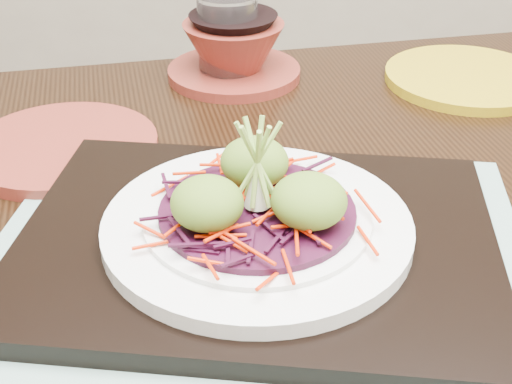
{
  "coord_description": "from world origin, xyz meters",
  "views": [
    {
      "loc": [
        -0.12,
        -0.46,
        1.09
      ],
      "look_at": [
        -0.1,
        0.03,
        0.79
      ],
      "focal_mm": 50.0,
      "sensor_mm": 36.0,
      "label": 1
    }
  ],
  "objects_px": {
    "dining_table": "(264,298)",
    "water_glass": "(228,37)",
    "terracotta_bowl_set": "(234,53)",
    "serving_tray": "(257,242)",
    "terracotta_side_plate": "(63,147)",
    "yellow_plate": "(467,78)",
    "white_plate": "(257,225)"
  },
  "relations": [
    {
      "from": "serving_tray",
      "to": "water_glass",
      "type": "relative_size",
      "value": 3.63
    },
    {
      "from": "dining_table",
      "to": "terracotta_side_plate",
      "type": "height_order",
      "value": "terracotta_side_plate"
    },
    {
      "from": "terracotta_side_plate",
      "to": "yellow_plate",
      "type": "bearing_deg",
      "value": 19.12
    },
    {
      "from": "dining_table",
      "to": "water_glass",
      "type": "relative_size",
      "value": 12.35
    },
    {
      "from": "dining_table",
      "to": "serving_tray",
      "type": "height_order",
      "value": "serving_tray"
    },
    {
      "from": "white_plate",
      "to": "yellow_plate",
      "type": "xyz_separation_m",
      "value": [
        0.28,
        0.34,
        -0.02
      ]
    },
    {
      "from": "white_plate",
      "to": "terracotta_bowl_set",
      "type": "distance_m",
      "value": 0.37
    },
    {
      "from": "dining_table",
      "to": "white_plate",
      "type": "xyz_separation_m",
      "value": [
        -0.01,
        -0.06,
        0.13
      ]
    },
    {
      "from": "terracotta_side_plate",
      "to": "yellow_plate",
      "type": "distance_m",
      "value": 0.49
    },
    {
      "from": "water_glass",
      "to": "terracotta_bowl_set",
      "type": "relative_size",
      "value": 0.47
    },
    {
      "from": "dining_table",
      "to": "serving_tray",
      "type": "distance_m",
      "value": 0.13
    },
    {
      "from": "terracotta_side_plate",
      "to": "water_glass",
      "type": "relative_size",
      "value": 1.83
    },
    {
      "from": "white_plate",
      "to": "terracotta_side_plate",
      "type": "bearing_deg",
      "value": 136.14
    },
    {
      "from": "water_glass",
      "to": "terracotta_bowl_set",
      "type": "bearing_deg",
      "value": 9.57
    },
    {
      "from": "terracotta_bowl_set",
      "to": "yellow_plate",
      "type": "relative_size",
      "value": 1.12
    },
    {
      "from": "serving_tray",
      "to": "terracotta_side_plate",
      "type": "xyz_separation_m",
      "value": [
        -0.19,
        0.18,
        -0.01
      ]
    },
    {
      "from": "yellow_plate",
      "to": "terracotta_bowl_set",
      "type": "bearing_deg",
      "value": 173.91
    },
    {
      "from": "white_plate",
      "to": "yellow_plate",
      "type": "bearing_deg",
      "value": 51.1
    },
    {
      "from": "white_plate",
      "to": "dining_table",
      "type": "bearing_deg",
      "value": 81.02
    },
    {
      "from": "water_glass",
      "to": "terracotta_side_plate",
      "type": "bearing_deg",
      "value": -131.85
    },
    {
      "from": "white_plate",
      "to": "serving_tray",
      "type": "bearing_deg",
      "value": 165.96
    },
    {
      "from": "water_glass",
      "to": "yellow_plate",
      "type": "height_order",
      "value": "water_glass"
    },
    {
      "from": "terracotta_side_plate",
      "to": "terracotta_bowl_set",
      "type": "relative_size",
      "value": 0.85
    },
    {
      "from": "water_glass",
      "to": "yellow_plate",
      "type": "distance_m",
      "value": 0.3
    },
    {
      "from": "terracotta_bowl_set",
      "to": "yellow_plate",
      "type": "xyz_separation_m",
      "value": [
        0.29,
        -0.03,
        -0.03
      ]
    },
    {
      "from": "terracotta_bowl_set",
      "to": "serving_tray",
      "type": "bearing_deg",
      "value": -88.33
    },
    {
      "from": "yellow_plate",
      "to": "white_plate",
      "type": "bearing_deg",
      "value": -128.9
    },
    {
      "from": "dining_table",
      "to": "terracotta_bowl_set",
      "type": "bearing_deg",
      "value": 84.13
    },
    {
      "from": "serving_tray",
      "to": "white_plate",
      "type": "distance_m",
      "value": 0.02
    },
    {
      "from": "dining_table",
      "to": "serving_tray",
      "type": "relative_size",
      "value": 3.4
    },
    {
      "from": "dining_table",
      "to": "terracotta_side_plate",
      "type": "distance_m",
      "value": 0.26
    },
    {
      "from": "terracotta_side_plate",
      "to": "terracotta_bowl_set",
      "type": "bearing_deg",
      "value": 47.18
    }
  ]
}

